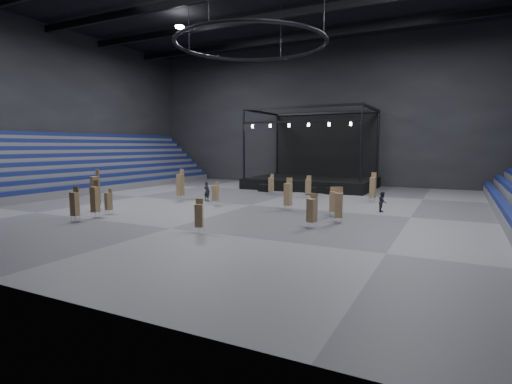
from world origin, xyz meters
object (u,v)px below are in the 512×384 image
at_px(chair_stack_2, 180,184).
at_px(chair_stack_9, 95,199).
at_px(chair_stack_11, 373,187).
at_px(chair_stack_5, 109,201).
at_px(flight_case_right, 330,191).
at_px(chair_stack_8, 308,186).
at_px(flight_case_mid, 312,191).
at_px(chair_stack_1, 216,193).
at_px(stage, 314,175).
at_px(chair_stack_6, 95,190).
at_px(chair_stack_3, 312,210).
at_px(chair_stack_13, 339,205).
at_px(man_center, 207,191).
at_px(crew_member, 383,202).
at_px(chair_stack_10, 199,215).
at_px(flight_case_left, 264,188).
at_px(chair_stack_4, 75,203).
at_px(chair_stack_12, 288,194).
at_px(chair_stack_7, 271,184).

bearing_deg(chair_stack_2, chair_stack_9, -76.11).
bearing_deg(chair_stack_9, chair_stack_11, 40.38).
bearing_deg(chair_stack_5, chair_stack_11, 55.97).
bearing_deg(flight_case_right, chair_stack_8, -105.57).
bearing_deg(flight_case_mid, chair_stack_1, -116.75).
xyz_separation_m(stage, chair_stack_6, (-9.31, -24.01, 0.15)).
xyz_separation_m(chair_stack_3, chair_stack_8, (-4.89, 13.21, -0.00)).
bearing_deg(chair_stack_8, chair_stack_13, -66.39).
xyz_separation_m(flight_case_mid, chair_stack_9, (-9.24, -18.68, 0.92)).
bearing_deg(man_center, crew_member, -167.56).
height_order(stage, chair_stack_10, stage).
bearing_deg(chair_stack_5, chair_stack_8, 69.32).
relative_size(flight_case_left, chair_stack_6, 0.37).
distance_m(chair_stack_1, chair_stack_6, 9.35).
bearing_deg(chair_stack_8, chair_stack_10, -95.98).
bearing_deg(chair_stack_10, chair_stack_4, 159.78).
height_order(chair_stack_10, crew_member, chair_stack_10).
distance_m(chair_stack_9, man_center, 10.76).
height_order(chair_stack_2, chair_stack_4, chair_stack_2).
distance_m(chair_stack_1, chair_stack_9, 9.71).
xyz_separation_m(flight_case_right, chair_stack_11, (4.93, -3.82, 0.98)).
bearing_deg(chair_stack_10, flight_case_left, 81.50).
xyz_separation_m(flight_case_mid, chair_stack_8, (0.44, -2.27, 0.74)).
distance_m(chair_stack_5, chair_stack_11, 21.82).
height_order(chair_stack_6, crew_member, chair_stack_6).
bearing_deg(chair_stack_2, chair_stack_5, -77.02).
xyz_separation_m(chair_stack_10, chair_stack_11, (6.38, 17.24, 0.28)).
height_order(chair_stack_2, chair_stack_5, chair_stack_2).
xyz_separation_m(chair_stack_5, chair_stack_11, (15.82, 15.02, 0.34)).
bearing_deg(crew_member, chair_stack_13, 159.64).
relative_size(chair_stack_4, chair_stack_8, 1.08).
relative_size(stage, chair_stack_1, 7.25).
bearing_deg(flight_case_left, chair_stack_6, -108.92).
height_order(flight_case_mid, chair_stack_10, chair_stack_10).
height_order(chair_stack_4, crew_member, chair_stack_4).
xyz_separation_m(flight_case_right, chair_stack_4, (-10.85, -21.72, 0.83)).
xyz_separation_m(chair_stack_12, crew_member, (6.53, 2.73, -0.55)).
relative_size(chair_stack_4, crew_member, 1.52).
bearing_deg(chair_stack_9, stage, 69.18).
xyz_separation_m(chair_stack_5, chair_stack_10, (9.44, -2.22, 0.06)).
height_order(flight_case_mid, chair_stack_13, chair_stack_13).
distance_m(chair_stack_1, chair_stack_7, 8.54).
height_order(flight_case_left, chair_stack_13, chair_stack_13).
bearing_deg(man_center, chair_stack_2, 28.02).
height_order(flight_case_right, chair_stack_13, chair_stack_13).
height_order(chair_stack_10, chair_stack_13, chair_stack_13).
xyz_separation_m(chair_stack_1, chair_stack_8, (5.45, 7.67, 0.10)).
distance_m(stage, chair_stack_8, 10.08).
bearing_deg(chair_stack_13, chair_stack_8, 106.21).
relative_size(chair_stack_6, chair_stack_11, 1.21).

